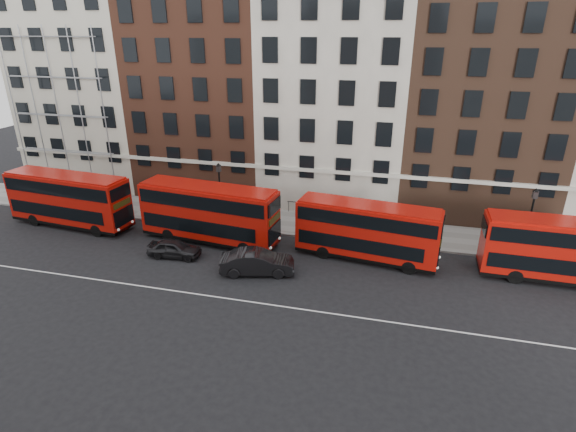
% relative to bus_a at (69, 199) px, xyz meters
% --- Properties ---
extents(ground, '(120.00, 120.00, 0.00)m').
position_rel_bus_a_xyz_m(ground, '(20.47, -5.46, -2.45)').
color(ground, black).
rests_on(ground, ground).
extents(pavement, '(80.00, 5.00, 0.15)m').
position_rel_bus_a_xyz_m(pavement, '(20.47, 5.04, -2.38)').
color(pavement, gray).
rests_on(pavement, ground).
extents(kerb, '(80.00, 0.30, 0.16)m').
position_rel_bus_a_xyz_m(kerb, '(20.47, 2.54, -2.37)').
color(kerb, gray).
rests_on(kerb, ground).
extents(road_centre_line, '(70.00, 0.12, 0.01)m').
position_rel_bus_a_xyz_m(road_centre_line, '(20.47, -7.46, -2.45)').
color(road_centre_line, white).
rests_on(road_centre_line, ground).
extents(building_terrace, '(64.00, 11.95, 22.00)m').
position_rel_bus_a_xyz_m(building_terrace, '(20.16, 12.42, 7.79)').
color(building_terrace, '#B7B19E').
rests_on(building_terrace, ground).
extents(bus_a, '(11.07, 3.61, 4.57)m').
position_rel_bus_a_xyz_m(bus_a, '(0.00, 0.00, 0.00)').
color(bus_a, '#B81109').
rests_on(bus_a, ground).
extents(bus_b, '(11.21, 3.86, 4.62)m').
position_rel_bus_a_xyz_m(bus_b, '(12.68, 0.00, 0.03)').
color(bus_b, '#B81109').
rests_on(bus_b, ground).
extents(bus_c, '(10.38, 3.76, 4.27)m').
position_rel_bus_a_xyz_m(bus_c, '(24.85, 0.00, -0.16)').
color(bus_c, '#B81109').
rests_on(bus_c, ground).
extents(bus_d, '(10.36, 2.70, 4.33)m').
position_rel_bus_a_xyz_m(bus_d, '(37.72, -0.00, -0.13)').
color(bus_d, '#B81109').
rests_on(bus_d, ground).
extents(car_rear, '(4.04, 1.87, 1.34)m').
position_rel_bus_a_xyz_m(car_rear, '(11.18, -3.12, -1.78)').
color(car_rear, black).
rests_on(car_rear, ground).
extents(car_front, '(5.35, 2.95, 1.67)m').
position_rel_bus_a_xyz_m(car_front, '(17.87, -3.95, -1.61)').
color(car_front, black).
rests_on(car_front, ground).
extents(lamp_post_left, '(0.44, 0.44, 5.33)m').
position_rel_bus_a_xyz_m(lamp_post_left, '(12.29, 3.37, 0.63)').
color(lamp_post_left, black).
rests_on(lamp_post_left, pavement).
extents(lamp_post_right, '(0.44, 0.44, 5.33)m').
position_rel_bus_a_xyz_m(lamp_post_right, '(36.03, 2.85, 0.63)').
color(lamp_post_right, black).
rests_on(lamp_post_right, pavement).
extents(iron_railings, '(6.60, 0.06, 1.00)m').
position_rel_bus_a_xyz_m(iron_railings, '(20.47, 7.24, -1.80)').
color(iron_railings, black).
rests_on(iron_railings, pavement).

